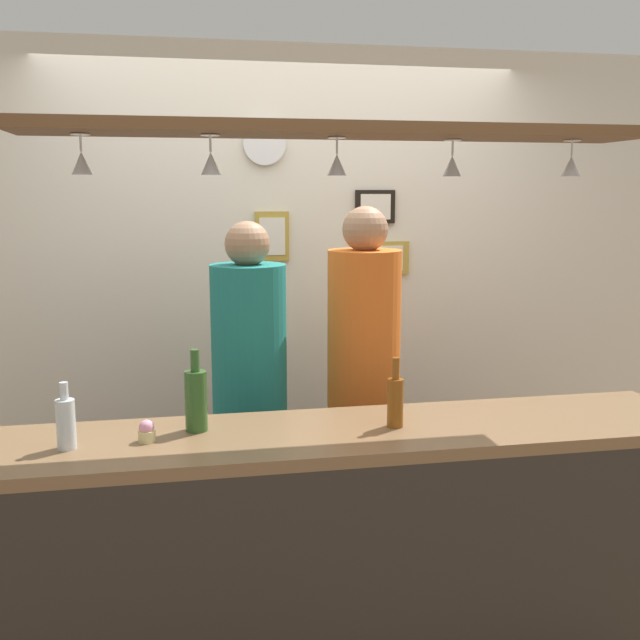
# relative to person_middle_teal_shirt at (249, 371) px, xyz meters

# --- Properties ---
(ground_plane) EXTENTS (8.00, 8.00, 0.00)m
(ground_plane) POSITION_rel_person_middle_teal_shirt_xyz_m (0.27, -0.40, -1.03)
(ground_plane) COLOR brown
(back_wall) EXTENTS (4.40, 0.06, 2.60)m
(back_wall) POSITION_rel_person_middle_teal_shirt_xyz_m (0.27, 0.70, 0.27)
(back_wall) COLOR silver
(back_wall) RESTS_ON ground_plane
(bar_counter) EXTENTS (2.70, 0.55, 0.99)m
(bar_counter) POSITION_rel_person_middle_teal_shirt_xyz_m (0.27, -0.90, -0.37)
(bar_counter) COLOR brown
(bar_counter) RESTS_ON ground_plane
(overhead_glass_rack) EXTENTS (2.20, 0.36, 0.04)m
(overhead_glass_rack) POSITION_rel_person_middle_teal_shirt_xyz_m (0.27, -0.70, 1.01)
(overhead_glass_rack) COLOR brown
(hanging_wineglass_far_left) EXTENTS (0.07, 0.07, 0.13)m
(hanging_wineglass_far_left) POSITION_rel_person_middle_teal_shirt_xyz_m (-0.61, -0.68, 0.90)
(hanging_wineglass_far_left) COLOR silver
(hanging_wineglass_far_left) RESTS_ON overhead_glass_rack
(hanging_wineglass_left) EXTENTS (0.07, 0.07, 0.13)m
(hanging_wineglass_left) POSITION_rel_person_middle_teal_shirt_xyz_m (-0.18, -0.72, 0.90)
(hanging_wineglass_left) COLOR silver
(hanging_wineglass_left) RESTS_ON overhead_glass_rack
(hanging_wineglass_center_left) EXTENTS (0.07, 0.07, 0.13)m
(hanging_wineglass_center_left) POSITION_rel_person_middle_teal_shirt_xyz_m (0.25, -0.68, 0.90)
(hanging_wineglass_center_left) COLOR silver
(hanging_wineglass_center_left) RESTS_ON overhead_glass_rack
(hanging_wineglass_center) EXTENTS (0.07, 0.07, 0.13)m
(hanging_wineglass_center) POSITION_rel_person_middle_teal_shirt_xyz_m (0.70, -0.64, 0.90)
(hanging_wineglass_center) COLOR silver
(hanging_wineglass_center) RESTS_ON overhead_glass_rack
(hanging_wineglass_center_right) EXTENTS (0.07, 0.07, 0.13)m
(hanging_wineglass_center_right) POSITION_rel_person_middle_teal_shirt_xyz_m (1.14, -0.71, 0.90)
(hanging_wineglass_center_right) COLOR silver
(hanging_wineglass_center_right) RESTS_ON overhead_glass_rack
(person_middle_teal_shirt) EXTENTS (0.34, 0.34, 1.71)m
(person_middle_teal_shirt) POSITION_rel_person_middle_teal_shirt_xyz_m (0.00, 0.00, 0.00)
(person_middle_teal_shirt) COLOR #2D334C
(person_middle_teal_shirt) RESTS_ON ground_plane
(person_right_orange_shirt) EXTENTS (0.34, 0.34, 1.78)m
(person_right_orange_shirt) POSITION_rel_person_middle_teal_shirt_xyz_m (0.53, -0.00, 0.04)
(person_right_orange_shirt) COLOR #2D334C
(person_right_orange_shirt) RESTS_ON ground_plane
(bottle_champagne_green) EXTENTS (0.08, 0.08, 0.30)m
(bottle_champagne_green) POSITION_rel_person_middle_teal_shirt_xyz_m (-0.26, -0.66, 0.07)
(bottle_champagne_green) COLOR #2D5623
(bottle_champagne_green) RESTS_ON bar_counter
(bottle_beer_amber_tall) EXTENTS (0.06, 0.06, 0.26)m
(bottle_beer_amber_tall) POSITION_rel_person_middle_teal_shirt_xyz_m (0.46, -0.75, 0.05)
(bottle_beer_amber_tall) COLOR brown
(bottle_beer_amber_tall) RESTS_ON bar_counter
(bottle_soda_clear) EXTENTS (0.06, 0.06, 0.23)m
(bottle_soda_clear) POSITION_rel_person_middle_teal_shirt_xyz_m (-0.69, -0.77, 0.04)
(bottle_soda_clear) COLOR silver
(bottle_soda_clear) RESTS_ON bar_counter
(cupcake) EXTENTS (0.06, 0.06, 0.08)m
(cupcake) POSITION_rel_person_middle_teal_shirt_xyz_m (-0.43, -0.75, -0.01)
(cupcake) COLOR beige
(cupcake) RESTS_ON bar_counter
(picture_frame_upper_small) EXTENTS (0.22, 0.02, 0.18)m
(picture_frame_upper_small) POSITION_rel_person_middle_teal_shirt_xyz_m (0.76, 0.66, 0.72)
(picture_frame_upper_small) COLOR black
(picture_frame_upper_small) RESTS_ON back_wall
(picture_frame_lower_pair) EXTENTS (0.30, 0.02, 0.18)m
(picture_frame_lower_pair) POSITION_rel_person_middle_teal_shirt_xyz_m (0.80, 0.66, 0.44)
(picture_frame_lower_pair) COLOR #B29338
(picture_frame_lower_pair) RESTS_ON back_wall
(picture_frame_crest) EXTENTS (0.18, 0.02, 0.26)m
(picture_frame_crest) POSITION_rel_person_middle_teal_shirt_xyz_m (0.19, 0.66, 0.57)
(picture_frame_crest) COLOR #B29338
(picture_frame_crest) RESTS_ON back_wall
(wall_clock) EXTENTS (0.22, 0.03, 0.22)m
(wall_clock) POSITION_rel_person_middle_teal_shirt_xyz_m (0.16, 0.65, 1.05)
(wall_clock) COLOR white
(wall_clock) RESTS_ON back_wall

